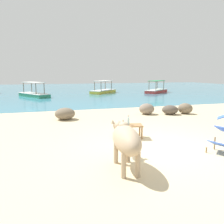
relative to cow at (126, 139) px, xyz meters
The scene contains 13 objects.
sand_beach 1.83m from the cow, 40.58° to the left, with size 18.00×14.00×0.04m, color #CCB78E.
water_surface 23.16m from the cow, 86.79° to the left, with size 60.00×36.00×0.03m, color teal.
cow is the anchor object (origin of this frame).
low_bench_table 2.38m from the cow, 66.70° to the left, with size 0.84×0.60×0.42m.
bottle 2.35m from the cow, 68.13° to the left, with size 0.07×0.07×0.30m.
deck_chair_far 2.79m from the cow, ahead, with size 0.91×0.78×0.68m.
shore_rock_large 6.69m from the cow, 61.16° to the left, with size 0.75×0.69×0.54m, color gray.
shore_rock_medium 6.97m from the cow, 51.75° to the left, with size 0.79×0.63×0.46m, color brown.
shore_rock_small 5.74m from the cow, 98.08° to the left, with size 0.89×0.78×0.52m, color #756651.
shore_rock_flat 7.48m from the cow, 46.48° to the left, with size 0.71×0.57×0.54m, color #756651.
boat_green 16.87m from the cow, 98.83° to the left, with size 2.89×3.74×1.29m.
boat_yellow 19.17m from the cow, 77.25° to the left, with size 3.41×3.42×1.29m.
boat_red 20.15m from the cow, 60.77° to the left, with size 3.56×3.24×1.29m.
Camera 1 is at (-2.86, -5.41, 2.06)m, focal length 36.11 mm.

